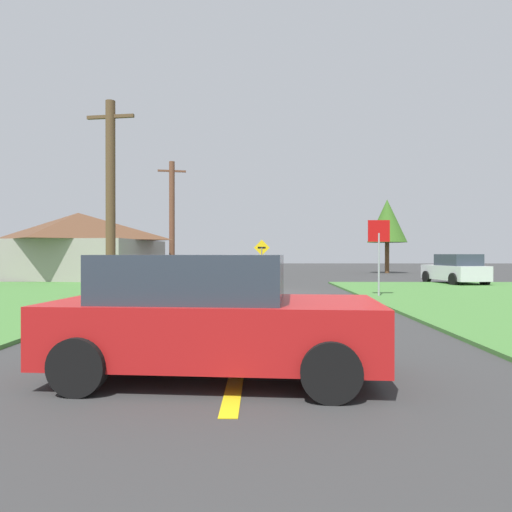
{
  "coord_description": "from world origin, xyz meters",
  "views": [
    {
      "loc": [
        0.32,
        -19.52,
        1.63
      ],
      "look_at": [
        0.09,
        4.32,
        1.53
      ],
      "focal_mm": 32.26,
      "sensor_mm": 36.0,
      "label": 1
    }
  ],
  "objects_px": {
    "car_on_crossroad": "(455,270)",
    "oak_tree_left": "(387,221)",
    "stop_sign": "(379,243)",
    "car_behind_on_main_road": "(210,316)",
    "utility_pole_near": "(111,197)",
    "barn": "(78,246)",
    "direction_sign": "(262,256)",
    "utility_pole_mid": "(172,219)"
  },
  "relations": [
    {
      "from": "car_behind_on_main_road",
      "to": "barn",
      "type": "relative_size",
      "value": 0.44
    },
    {
      "from": "utility_pole_mid",
      "to": "utility_pole_near",
      "type": "bearing_deg",
      "value": -88.94
    },
    {
      "from": "utility_pole_near",
      "to": "utility_pole_mid",
      "type": "bearing_deg",
      "value": 91.06
    },
    {
      "from": "utility_pole_near",
      "to": "barn",
      "type": "relative_size",
      "value": 0.74
    },
    {
      "from": "utility_pole_near",
      "to": "barn",
      "type": "xyz_separation_m",
      "value": [
        -6.15,
        12.43,
        -1.57
      ]
    },
    {
      "from": "car_on_crossroad",
      "to": "car_behind_on_main_road",
      "type": "bearing_deg",
      "value": 141.87
    },
    {
      "from": "car_on_crossroad",
      "to": "direction_sign",
      "type": "distance_m",
      "value": 10.41
    },
    {
      "from": "car_on_crossroad",
      "to": "car_behind_on_main_road",
      "type": "height_order",
      "value": "same"
    },
    {
      "from": "utility_pole_near",
      "to": "oak_tree_left",
      "type": "distance_m",
      "value": 27.79
    },
    {
      "from": "stop_sign",
      "to": "oak_tree_left",
      "type": "xyz_separation_m",
      "value": [
        6.42,
        22.22,
        2.38
      ]
    },
    {
      "from": "barn",
      "to": "oak_tree_left",
      "type": "bearing_deg",
      "value": 24.17
    },
    {
      "from": "car_behind_on_main_road",
      "to": "utility_pole_near",
      "type": "bearing_deg",
      "value": 118.55
    },
    {
      "from": "car_on_crossroad",
      "to": "utility_pole_near",
      "type": "bearing_deg",
      "value": 108.84
    },
    {
      "from": "barn",
      "to": "car_behind_on_main_road",
      "type": "bearing_deg",
      "value": -64.6
    },
    {
      "from": "car_behind_on_main_road",
      "to": "oak_tree_left",
      "type": "bearing_deg",
      "value": 75.15
    },
    {
      "from": "car_behind_on_main_road",
      "to": "utility_pole_mid",
      "type": "bearing_deg",
      "value": 106.36
    },
    {
      "from": "car_behind_on_main_road",
      "to": "direction_sign",
      "type": "height_order",
      "value": "direction_sign"
    },
    {
      "from": "car_behind_on_main_road",
      "to": "oak_tree_left",
      "type": "height_order",
      "value": "oak_tree_left"
    },
    {
      "from": "stop_sign",
      "to": "car_on_crossroad",
      "type": "distance_m",
      "value": 9.66
    },
    {
      "from": "car_on_crossroad",
      "to": "utility_pole_near",
      "type": "height_order",
      "value": "utility_pole_near"
    },
    {
      "from": "stop_sign",
      "to": "oak_tree_left",
      "type": "distance_m",
      "value": 23.25
    },
    {
      "from": "stop_sign",
      "to": "direction_sign",
      "type": "height_order",
      "value": "stop_sign"
    },
    {
      "from": "car_on_crossroad",
      "to": "utility_pole_near",
      "type": "distance_m",
      "value": 17.9
    },
    {
      "from": "utility_pole_near",
      "to": "oak_tree_left",
      "type": "height_order",
      "value": "utility_pole_near"
    },
    {
      "from": "utility_pole_near",
      "to": "utility_pole_mid",
      "type": "distance_m",
      "value": 12.89
    },
    {
      "from": "oak_tree_left",
      "to": "car_on_crossroad",
      "type": "bearing_deg",
      "value": -91.7
    },
    {
      "from": "car_on_crossroad",
      "to": "car_behind_on_main_road",
      "type": "relative_size",
      "value": 0.98
    },
    {
      "from": "car_on_crossroad",
      "to": "car_behind_on_main_road",
      "type": "xyz_separation_m",
      "value": [
        -11.03,
        -18.44,
        0.0
      ]
    },
    {
      "from": "car_on_crossroad",
      "to": "direction_sign",
      "type": "bearing_deg",
      "value": 75.29
    },
    {
      "from": "car_behind_on_main_road",
      "to": "direction_sign",
      "type": "distance_m",
      "value": 19.82
    },
    {
      "from": "utility_pole_mid",
      "to": "oak_tree_left",
      "type": "relative_size",
      "value": 1.21
    },
    {
      "from": "stop_sign",
      "to": "car_behind_on_main_road",
      "type": "xyz_separation_m",
      "value": [
        -5.05,
        -10.96,
        -1.25
      ]
    },
    {
      "from": "car_on_crossroad",
      "to": "oak_tree_left",
      "type": "xyz_separation_m",
      "value": [
        0.44,
        14.74,
        3.63
      ]
    },
    {
      "from": "car_behind_on_main_road",
      "to": "barn",
      "type": "xyz_separation_m",
      "value": [
        -10.97,
        23.11,
        1.32
      ]
    },
    {
      "from": "utility_pole_mid",
      "to": "oak_tree_left",
      "type": "distance_m",
      "value": 19.14
    },
    {
      "from": "stop_sign",
      "to": "car_behind_on_main_road",
      "type": "relative_size",
      "value": 0.66
    },
    {
      "from": "car_on_crossroad",
      "to": "barn",
      "type": "bearing_deg",
      "value": 70.79
    },
    {
      "from": "car_behind_on_main_road",
      "to": "barn",
      "type": "bearing_deg",
      "value": 119.63
    },
    {
      "from": "stop_sign",
      "to": "utility_pole_near",
      "type": "distance_m",
      "value": 10.02
    },
    {
      "from": "utility_pole_mid",
      "to": "barn",
      "type": "bearing_deg",
      "value": -175.55
    },
    {
      "from": "car_on_crossroad",
      "to": "oak_tree_left",
      "type": "distance_m",
      "value": 15.18
    },
    {
      "from": "stop_sign",
      "to": "utility_pole_near",
      "type": "xyz_separation_m",
      "value": [
        -9.88,
        -0.28,
        1.65
      ]
    }
  ]
}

